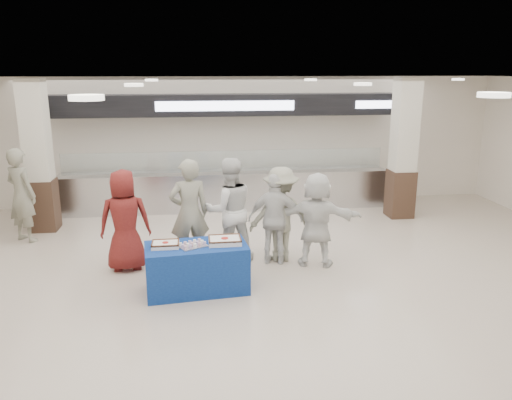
{
  "coord_description": "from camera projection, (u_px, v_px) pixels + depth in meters",
  "views": [
    {
      "loc": [
        -0.79,
        -6.61,
        3.35
      ],
      "look_at": [
        0.26,
        1.6,
        1.19
      ],
      "focal_mm": 35.0,
      "sensor_mm": 36.0,
      "label": 1
    }
  ],
  "objects": [
    {
      "name": "ground",
      "position": [
        252.0,
        307.0,
        7.29
      ],
      "size": [
        14.0,
        14.0,
        0.0
      ],
      "primitive_type": "plane",
      "color": "beige",
      "rests_on": "ground"
    },
    {
      "name": "serving_line",
      "position": [
        226.0,
        163.0,
        12.17
      ],
      "size": [
        8.7,
        0.85,
        2.8
      ],
      "color": "silver",
      "rests_on": "ground"
    },
    {
      "name": "column_left",
      "position": [
        39.0,
        160.0,
        10.44
      ],
      "size": [
        0.55,
        0.55,
        3.2
      ],
      "color": "#342117",
      "rests_on": "ground"
    },
    {
      "name": "column_right",
      "position": [
        403.0,
        152.0,
        11.42
      ],
      "size": [
        0.55,
        0.55,
        3.2
      ],
      "color": "#342117",
      "rests_on": "ground"
    },
    {
      "name": "display_table",
      "position": [
        197.0,
        268.0,
        7.74
      ],
      "size": [
        1.62,
        0.93,
        0.75
      ],
      "primitive_type": "cube",
      "rotation": [
        0.0,
        0.0,
        0.1
      ],
      "color": "navy",
      "rests_on": "ground"
    },
    {
      "name": "sheet_cake_left",
      "position": [
        165.0,
        244.0,
        7.56
      ],
      "size": [
        0.41,
        0.32,
        0.09
      ],
      "color": "white",
      "rests_on": "display_table"
    },
    {
      "name": "sheet_cake_right",
      "position": [
        225.0,
        240.0,
        7.72
      ],
      "size": [
        0.5,
        0.39,
        0.1
      ],
      "color": "white",
      "rests_on": "display_table"
    },
    {
      "name": "cupcake_tray",
      "position": [
        192.0,
        244.0,
        7.58
      ],
      "size": [
        0.5,
        0.46,
        0.07
      ],
      "color": "#A4A5A9",
      "rests_on": "display_table"
    },
    {
      "name": "civilian_maroon",
      "position": [
        125.0,
        220.0,
        8.46
      ],
      "size": [
        0.91,
        0.64,
        1.76
      ],
      "primitive_type": "imported",
      "rotation": [
        0.0,
        0.0,
        3.24
      ],
      "color": "maroon",
      "rests_on": "ground"
    },
    {
      "name": "soldier_a",
      "position": [
        189.0,
        213.0,
        8.64
      ],
      "size": [
        0.77,
        0.58,
        1.9
      ],
      "primitive_type": "imported",
      "rotation": [
        0.0,
        0.0,
        3.33
      ],
      "color": "gray",
      "rests_on": "ground"
    },
    {
      "name": "chef_tall",
      "position": [
        229.0,
        210.0,
        8.89
      ],
      "size": [
        1.02,
        0.86,
        1.88
      ],
      "primitive_type": "imported",
      "rotation": [
        0.0,
        0.0,
        3.32
      ],
      "color": "silver",
      "rests_on": "ground"
    },
    {
      "name": "chef_short",
      "position": [
        275.0,
        219.0,
        8.75
      ],
      "size": [
        1.02,
        0.61,
        1.63
      ],
      "primitive_type": "imported",
      "rotation": [
        0.0,
        0.0,
        2.91
      ],
      "color": "silver",
      "rests_on": "ground"
    },
    {
      "name": "soldier_b",
      "position": [
        281.0,
        214.0,
        8.89
      ],
      "size": [
        1.12,
        0.66,
        1.71
      ],
      "primitive_type": "imported",
      "rotation": [
        0.0,
        0.0,
        3.12
      ],
      "color": "gray",
      "rests_on": "ground"
    },
    {
      "name": "civilian_white",
      "position": [
        316.0,
        219.0,
        8.66
      ],
      "size": [
        1.63,
        0.91,
        1.68
      ],
      "primitive_type": "imported",
      "rotation": [
        0.0,
        0.0,
        2.86
      ],
      "color": "white",
      "rests_on": "ground"
    },
    {
      "name": "soldier_bg",
      "position": [
        21.0,
        195.0,
        9.88
      ],
      "size": [
        0.83,
        0.76,
        1.89
      ],
      "primitive_type": "imported",
      "rotation": [
        0.0,
        0.0,
        2.55
      ],
      "color": "gray",
      "rests_on": "ground"
    }
  ]
}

